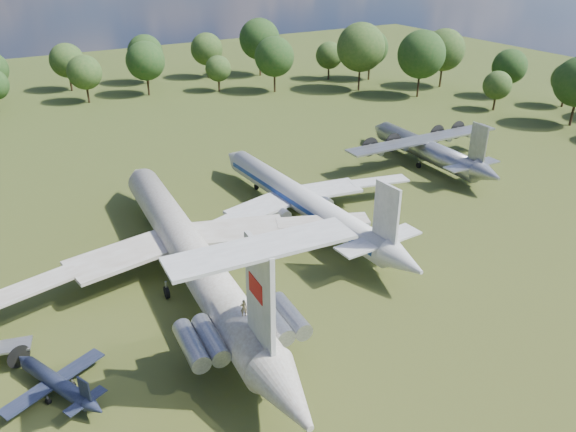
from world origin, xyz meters
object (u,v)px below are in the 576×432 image
tu104_jet (302,204)px  an12_transport (426,152)px  il62_airliner (190,257)px  small_prop_west (57,385)px  person_on_il62 (244,308)px

tu104_jet → an12_transport: bearing=11.4°
il62_airliner → small_prop_west: bearing=-141.9°
il62_airliner → small_prop_west: il62_airliner is taller
tu104_jet → small_prop_west: tu104_jet is taller
il62_airliner → tu104_jet: bearing=23.2°
an12_transport → person_on_il62: 57.96m
person_on_il62 → il62_airliner: bearing=-73.3°
tu104_jet → person_on_il62: 30.61m
tu104_jet → person_on_il62: person_on_il62 is taller
an12_transport → tu104_jet: bearing=-164.0°
an12_transport → person_on_il62: person_on_il62 is taller
il62_airliner → person_on_il62: bearing=-90.0°
il62_airliner → person_on_il62: size_ratio=36.28×
il62_airliner → small_prop_west: 19.93m
small_prop_west → person_on_il62: 17.15m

